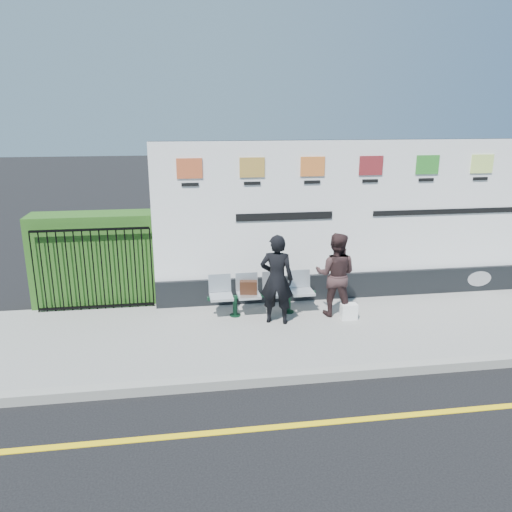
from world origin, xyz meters
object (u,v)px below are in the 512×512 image
Objects in this scene: bench at (262,303)px; woman_left at (277,279)px; billboard at (365,231)px; woman_right at (336,275)px.

bench is 0.72m from woman_left.
billboard is 2.47m from bench.
woman_left is at bearing 33.10° from woman_right.
woman_left reaches higher than bench.
billboard reaches higher than woman_right.
bench is at bearing 14.38° from woman_right.
billboard is at bearing -133.57° from woman_left.
bench is 1.40m from woman_right.
bench is at bearing -46.87° from woman_left.
woman_right is (1.09, 0.19, -0.03)m from woman_left.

